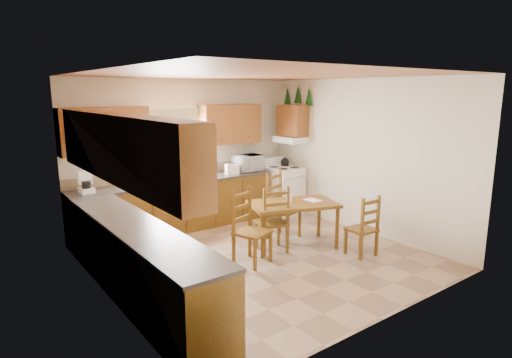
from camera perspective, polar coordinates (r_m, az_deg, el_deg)
floor at (r=6.59m, az=0.52°, el=-10.43°), size 4.50×4.50×0.00m
ceiling at (r=6.12m, az=0.57°, el=13.74°), size 4.50×4.50×0.00m
wall_left at (r=5.20m, az=-19.62°, el=-1.53°), size 4.50×4.50×0.00m
wall_right at (r=7.77m, az=13.89°, el=2.94°), size 4.50×4.50×0.00m
wall_back at (r=8.10m, az=-9.16°, el=3.47°), size 4.50×4.50×0.00m
wall_front at (r=4.67m, az=17.54°, el=-2.83°), size 4.50×4.50×0.00m
lower_cab_back at (r=7.85m, az=-10.35°, el=-3.61°), size 3.75×0.60×0.88m
lower_cab_left at (r=5.42m, az=-15.40°, el=-10.84°), size 0.60×3.60×0.88m
counter_back at (r=7.74m, az=-10.48°, el=-0.32°), size 3.75×0.63×0.04m
counter_left at (r=5.27m, az=-15.67°, el=-6.19°), size 0.63×3.60×0.04m
backsplash at (r=7.98m, az=-11.43°, el=0.80°), size 3.75×0.01×0.18m
upper_cab_back_left at (r=7.30m, az=-19.54°, el=6.09°), size 1.41×0.33×0.75m
upper_cab_back_right at (r=8.34m, az=-3.44°, el=7.32°), size 1.25×0.33×0.75m
upper_cab_left at (r=5.02m, az=-17.70°, el=4.01°), size 0.33×3.60×0.75m
upper_cab_stove at (r=8.73m, az=4.91°, el=7.78°), size 0.33×0.62×0.62m
range_hood at (r=8.73m, az=4.62°, el=5.28°), size 0.44×0.62×0.12m
window_frame at (r=7.91m, az=-11.03°, el=4.68°), size 1.13×0.02×1.18m
window_pane at (r=7.91m, az=-11.02°, el=4.68°), size 1.05×0.01×1.10m
window_valance at (r=7.84m, az=-11.08°, el=8.29°), size 1.19×0.01×0.24m
sink_basin at (r=7.77m, az=-9.99°, el=0.04°), size 0.75×0.45×0.04m
pine_decal_a at (r=8.56m, az=7.07°, el=10.88°), size 0.22×0.22×0.36m
pine_decal_b at (r=8.80m, az=5.61°, el=11.19°), size 0.22×0.22×0.36m
pine_decal_c at (r=9.04m, az=4.22°, el=10.97°), size 0.22×0.22×0.36m
stove at (r=8.82m, az=3.72°, el=-1.57°), size 0.66×0.68×0.94m
coffeemaker at (r=7.14m, az=-21.69°, el=-0.48°), size 0.20×0.24×0.32m
paper_towel at (r=8.02m, az=-6.57°, el=1.35°), size 0.15×0.15×0.27m
toaster at (r=8.18m, az=-3.20°, el=1.33°), size 0.27×0.21×0.20m
microwave at (r=8.50m, az=-1.07°, el=2.14°), size 0.54×0.40×0.32m
dining_table at (r=6.95m, az=4.92°, el=-6.07°), size 1.55×1.19×0.73m
chair_near_left at (r=6.70m, az=2.10°, el=-5.30°), size 0.54×0.53×1.05m
chair_near_right at (r=6.74m, az=13.93°, el=-6.01°), size 0.42×0.40×0.94m
chair_far_left at (r=6.20m, az=-0.51°, el=-6.49°), size 0.57×0.56×1.09m
chair_far_right at (r=7.27m, az=3.74°, el=-3.59°), size 0.60×0.59×1.14m
table_paper at (r=7.04m, az=7.53°, el=-2.81°), size 0.22×0.28×0.00m
table_card at (r=6.86m, az=4.57°, el=-2.63°), size 0.09×0.03×0.12m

